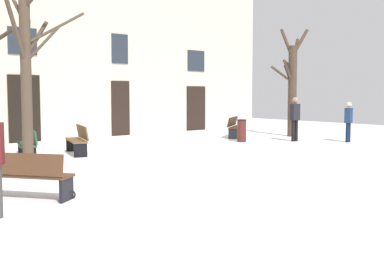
{
  "coord_description": "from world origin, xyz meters",
  "views": [
    {
      "loc": [
        -9.14,
        -8.75,
        1.97
      ],
      "look_at": [
        0.0,
        1.89,
        0.89
      ],
      "focal_mm": 42.49,
      "sensor_mm": 36.0,
      "label": 1
    }
  ],
  "objects_px": {
    "tree_left_of_center": "(292,84)",
    "bench_facing_shops": "(23,175)",
    "bench_far_corner": "(78,139)",
    "person_by_shop_door": "(348,120)",
    "bench_back_to_back_right": "(29,144)",
    "litter_bin": "(242,131)",
    "person_strolling": "(295,117)",
    "tree_center": "(27,65)",
    "bench_near_center_tree": "(235,127)"
  },
  "relations": [
    {
      "from": "tree_left_of_center",
      "to": "bench_facing_shops",
      "type": "relative_size",
      "value": 2.83
    },
    {
      "from": "bench_back_to_back_right",
      "to": "bench_far_corner",
      "type": "relative_size",
      "value": 0.97
    },
    {
      "from": "tree_left_of_center",
      "to": "person_strolling",
      "type": "distance_m",
      "value": 2.61
    },
    {
      "from": "bench_far_corner",
      "to": "tree_left_of_center",
      "type": "bearing_deg",
      "value": 102.87
    },
    {
      "from": "bench_facing_shops",
      "to": "bench_near_center_tree",
      "type": "distance_m",
      "value": 12.86
    },
    {
      "from": "tree_left_of_center",
      "to": "bench_far_corner",
      "type": "relative_size",
      "value": 2.75
    },
    {
      "from": "person_by_shop_door",
      "to": "person_strolling",
      "type": "bearing_deg",
      "value": -62.55
    },
    {
      "from": "tree_center",
      "to": "litter_bin",
      "type": "height_order",
      "value": "tree_center"
    },
    {
      "from": "bench_facing_shops",
      "to": "bench_far_corner",
      "type": "height_order",
      "value": "bench_far_corner"
    },
    {
      "from": "person_by_shop_door",
      "to": "bench_facing_shops",
      "type": "bearing_deg",
      "value": -7.51
    },
    {
      "from": "bench_back_to_back_right",
      "to": "person_by_shop_door",
      "type": "distance_m",
      "value": 12.16
    },
    {
      "from": "bench_near_center_tree",
      "to": "bench_far_corner",
      "type": "bearing_deg",
      "value": 151.44
    },
    {
      "from": "tree_left_of_center",
      "to": "person_by_shop_door",
      "type": "xyz_separation_m",
      "value": [
        -0.32,
        -3.04,
        -1.49
      ]
    },
    {
      "from": "tree_left_of_center",
      "to": "litter_bin",
      "type": "relative_size",
      "value": 5.44
    },
    {
      "from": "bench_facing_shops",
      "to": "bench_back_to_back_right",
      "type": "bearing_deg",
      "value": -57.94
    },
    {
      "from": "bench_near_center_tree",
      "to": "bench_back_to_back_right",
      "type": "bearing_deg",
      "value": 151.82
    },
    {
      "from": "bench_far_corner",
      "to": "tree_center",
      "type": "bearing_deg",
      "value": -28.54
    },
    {
      "from": "tree_left_of_center",
      "to": "tree_center",
      "type": "xyz_separation_m",
      "value": [
        -12.8,
        -1.77,
        0.27
      ]
    },
    {
      "from": "litter_bin",
      "to": "bench_back_to_back_right",
      "type": "bearing_deg",
      "value": 174.94
    },
    {
      "from": "bench_far_corner",
      "to": "bench_near_center_tree",
      "type": "bearing_deg",
      "value": 110.88
    },
    {
      "from": "litter_bin",
      "to": "bench_far_corner",
      "type": "height_order",
      "value": "bench_far_corner"
    },
    {
      "from": "bench_near_center_tree",
      "to": "person_by_shop_door",
      "type": "xyz_separation_m",
      "value": [
        2.05,
        -4.32,
        0.41
      ]
    },
    {
      "from": "litter_bin",
      "to": "person_strolling",
      "type": "bearing_deg",
      "value": -34.97
    },
    {
      "from": "tree_center",
      "to": "bench_far_corner",
      "type": "height_order",
      "value": "tree_center"
    },
    {
      "from": "litter_bin",
      "to": "bench_facing_shops",
      "type": "bearing_deg",
      "value": -157.96
    },
    {
      "from": "bench_facing_shops",
      "to": "person_by_shop_door",
      "type": "distance_m",
      "value": 13.67
    },
    {
      "from": "bench_near_center_tree",
      "to": "tree_center",
      "type": "bearing_deg",
      "value": 163.84
    },
    {
      "from": "litter_bin",
      "to": "tree_center",
      "type": "bearing_deg",
      "value": -170.3
    },
    {
      "from": "litter_bin",
      "to": "person_by_shop_door",
      "type": "height_order",
      "value": "person_by_shop_door"
    },
    {
      "from": "litter_bin",
      "to": "person_strolling",
      "type": "distance_m",
      "value": 2.28
    },
    {
      "from": "tree_left_of_center",
      "to": "tree_center",
      "type": "bearing_deg",
      "value": -172.14
    },
    {
      "from": "bench_back_to_back_right",
      "to": "bench_far_corner",
      "type": "xyz_separation_m",
      "value": [
        1.68,
        0.18,
        0.02
      ]
    },
    {
      "from": "bench_back_to_back_right",
      "to": "bench_facing_shops",
      "type": "height_order",
      "value": "same"
    },
    {
      "from": "tree_center",
      "to": "bench_back_to_back_right",
      "type": "bearing_deg",
      "value": 69.37
    },
    {
      "from": "person_by_shop_door",
      "to": "tree_left_of_center",
      "type": "bearing_deg",
      "value": -109.14
    },
    {
      "from": "bench_back_to_back_right",
      "to": "litter_bin",
      "type": "bearing_deg",
      "value": 102.23
    },
    {
      "from": "tree_center",
      "to": "bench_far_corner",
      "type": "xyz_separation_m",
      "value": [
        2.56,
        2.51,
        -2.17
      ]
    },
    {
      "from": "person_by_shop_door",
      "to": "person_strolling",
      "type": "distance_m",
      "value": 2.11
    },
    {
      "from": "bench_far_corner",
      "to": "person_by_shop_door",
      "type": "xyz_separation_m",
      "value": [
        9.92,
        -3.79,
        0.42
      ]
    },
    {
      "from": "tree_center",
      "to": "person_by_shop_door",
      "type": "bearing_deg",
      "value": -5.85
    },
    {
      "from": "bench_back_to_back_right",
      "to": "person_by_shop_door",
      "type": "xyz_separation_m",
      "value": [
        11.6,
        -3.61,
        0.43
      ]
    },
    {
      "from": "bench_back_to_back_right",
      "to": "bench_facing_shops",
      "type": "relative_size",
      "value": 1.0
    },
    {
      "from": "person_strolling",
      "to": "bench_near_center_tree",
      "type": "bearing_deg",
      "value": 110.25
    },
    {
      "from": "bench_far_corner",
      "to": "person_strolling",
      "type": "distance_m",
      "value": 8.84
    },
    {
      "from": "bench_far_corner",
      "to": "person_by_shop_door",
      "type": "relative_size",
      "value": 1.11
    },
    {
      "from": "litter_bin",
      "to": "bench_facing_shops",
      "type": "relative_size",
      "value": 0.52
    },
    {
      "from": "litter_bin",
      "to": "bench_near_center_tree",
      "type": "height_order",
      "value": "bench_near_center_tree"
    },
    {
      "from": "tree_center",
      "to": "bench_near_center_tree",
      "type": "relative_size",
      "value": 2.78
    },
    {
      "from": "bench_far_corner",
      "to": "person_strolling",
      "type": "bearing_deg",
      "value": 92.67
    },
    {
      "from": "tree_left_of_center",
      "to": "bench_near_center_tree",
      "type": "relative_size",
      "value": 2.82
    }
  ]
}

